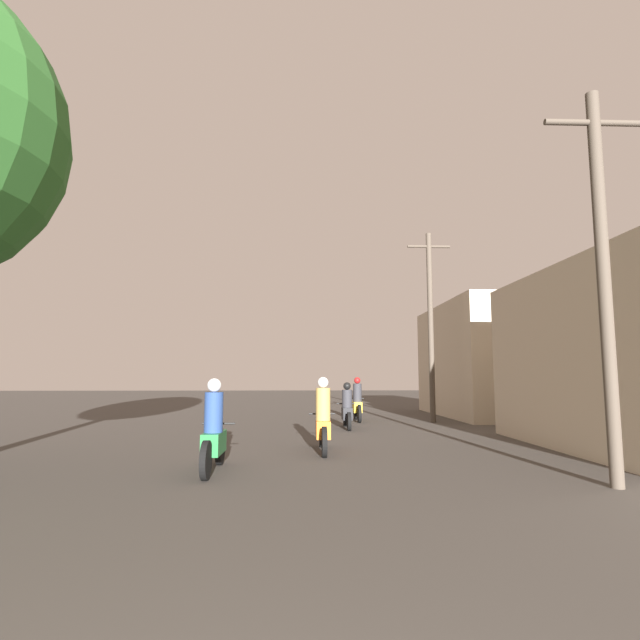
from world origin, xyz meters
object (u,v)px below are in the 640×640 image
at_px(utility_pole_near, 603,272).
at_px(motorcycle_yellow, 357,403).
at_px(motorcycle_black, 347,410).
at_px(utility_pole_far, 431,322).
at_px(building_right_far, 488,360).
at_px(motorcycle_orange, 323,422).
at_px(motorcycle_green, 214,435).

bearing_deg(utility_pole_near, motorcycle_yellow, 103.03).
relative_size(motorcycle_black, utility_pole_far, 0.28).
xyz_separation_m(motorcycle_black, motorcycle_yellow, (0.62, 2.64, 0.06)).
bearing_deg(motorcycle_yellow, building_right_far, 20.46).
distance_m(motorcycle_orange, utility_pole_far, 8.72).
xyz_separation_m(motorcycle_green, motorcycle_orange, (1.99, 2.25, 0.01)).
xyz_separation_m(motorcycle_yellow, utility_pole_near, (2.61, -11.29, 2.60)).
relative_size(motorcycle_yellow, utility_pole_far, 0.29).
distance_m(motorcycle_black, utility_pole_far, 4.94).
distance_m(motorcycle_yellow, utility_pole_far, 4.07).
bearing_deg(motorcycle_orange, utility_pole_far, 68.20).
xyz_separation_m(motorcycle_green, utility_pole_near, (6.20, -1.45, 2.62)).
relative_size(motorcycle_green, motorcycle_black, 1.02).
bearing_deg(motorcycle_yellow, utility_pole_far, -13.85).
xyz_separation_m(motorcycle_green, motorcycle_yellow, (3.59, 9.84, 0.02)).
bearing_deg(building_right_far, motorcycle_green, -127.93).
distance_m(motorcycle_green, motorcycle_black, 7.79).
distance_m(motorcycle_black, motorcycle_yellow, 2.71).
distance_m(motorcycle_green, utility_pole_near, 6.88).
xyz_separation_m(motorcycle_orange, utility_pole_near, (4.21, -3.70, 2.61)).
distance_m(utility_pole_near, utility_pole_far, 10.68).
distance_m(motorcycle_green, utility_pole_far, 11.55).
relative_size(building_right_far, utility_pole_near, 1.29).
relative_size(motorcycle_black, building_right_far, 0.25).
bearing_deg(motorcycle_black, motorcycle_green, -119.89).
bearing_deg(motorcycle_orange, utility_pole_near, -31.67).
bearing_deg(motorcycle_orange, motorcycle_green, -121.88).
xyz_separation_m(motorcycle_black, utility_pole_near, (3.23, -8.65, 2.66)).
relative_size(motorcycle_green, motorcycle_orange, 0.96).
bearing_deg(motorcycle_orange, motorcycle_black, 88.53).
xyz_separation_m(motorcycle_orange, motorcycle_yellow, (1.59, 7.59, 0.01)).
xyz_separation_m(motorcycle_yellow, utility_pole_far, (2.67, -0.61, 3.01)).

